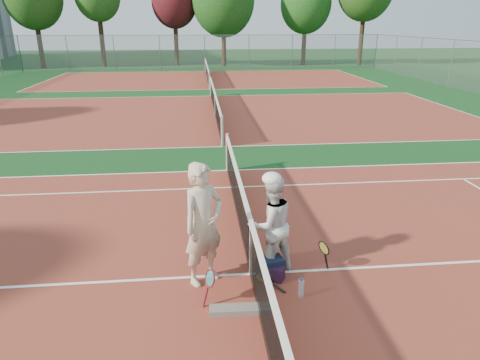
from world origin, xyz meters
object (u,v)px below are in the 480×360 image
object	(u,v)px
net_main	(251,248)
sports_bag_purple	(275,273)
player_a	(203,224)
sports_bag_navy	(270,267)
racket_red	(210,288)
racket_spare	(263,279)
racket_black_held	(323,256)
player_b	(271,224)
water_bottle	(301,289)

from	to	relation	value
net_main	sports_bag_purple	xyz separation A→B (m)	(0.39, -0.20, -0.39)
player_a	sports_bag_navy	world-z (taller)	player_a
racket_red	racket_spare	size ratio (longest dim) A/B	0.98
racket_black_held	racket_spare	xyz separation A→B (m)	(-1.07, -0.23, -0.24)
racket_red	racket_black_held	size ratio (longest dim) A/B	1.00
racket_black_held	racket_spare	distance (m)	1.12
net_main	racket_black_held	world-z (taller)	net_main
net_main	player_a	world-z (taller)	player_a
racket_black_held	player_b	bearing A→B (deg)	-40.32
racket_red	sports_bag_navy	world-z (taller)	racket_red
player_a	racket_spare	world-z (taller)	player_a
player_a	sports_bag_purple	size ratio (longest dim) A/B	6.94
player_b	racket_black_held	bearing A→B (deg)	148.15
player_a	racket_black_held	size ratio (longest dim) A/B	3.52
sports_bag_purple	player_a	bearing A→B (deg)	174.53
racket_spare	net_main	bearing A→B (deg)	-6.94
sports_bag_purple	racket_spare	bearing A→B (deg)	-164.53
racket_red	player_b	bearing A→B (deg)	10.68
racket_black_held	water_bottle	bearing A→B (deg)	21.94
player_b	sports_bag_purple	world-z (taller)	player_b
net_main	sports_bag_purple	world-z (taller)	net_main
net_main	racket_red	bearing A→B (deg)	-132.99
player_a	racket_red	distance (m)	1.00
racket_red	racket_spare	bearing A→B (deg)	0.10
player_b	sports_bag_purple	xyz separation A→B (m)	(0.04, -0.33, -0.74)
net_main	sports_bag_purple	distance (m)	0.58
net_main	water_bottle	distance (m)	1.07
player_b	sports_bag_navy	world-z (taller)	player_b
racket_black_held	racket_spare	size ratio (longest dim) A/B	0.97
player_b	sports_bag_purple	bearing A→B (deg)	74.99
net_main	racket_spare	distance (m)	0.55
player_a	water_bottle	distance (m)	1.83
racket_red	racket_black_held	bearing A→B (deg)	-9.09
racket_spare	sports_bag_purple	world-z (taller)	sports_bag_purple
water_bottle	net_main	bearing A→B (deg)	134.38
net_main	player_a	distance (m)	0.94
player_b	water_bottle	size ratio (longest dim) A/B	5.74
net_main	racket_spare	world-z (taller)	net_main
racket_black_held	sports_bag_purple	bearing A→B (deg)	-18.73
player_a	racket_black_held	distance (m)	2.15
player_b	player_a	bearing A→B (deg)	-10.13
player_b	water_bottle	distance (m)	1.17
player_a	water_bottle	bearing A→B (deg)	-61.49
player_b	racket_black_held	size ratio (longest dim) A/B	2.96
player_b	racket_red	world-z (taller)	player_b
net_main	racket_red	xyz separation A→B (m)	(-0.71, -0.76, -0.22)
player_b	racket_black_held	xyz separation A→B (m)	(0.90, -0.17, -0.57)
sports_bag_purple	water_bottle	xyz separation A→B (m)	(0.32, -0.52, 0.03)
player_a	sports_bag_purple	bearing A→B (deg)	-43.85
water_bottle	racket_black_held	bearing A→B (deg)	51.74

